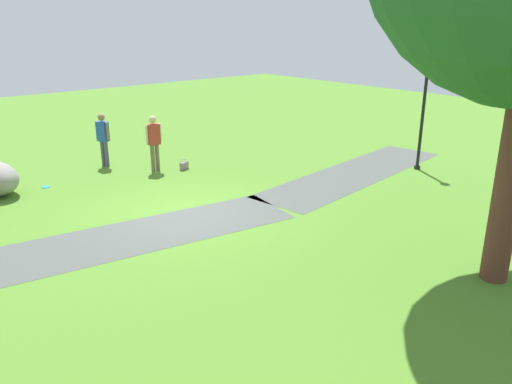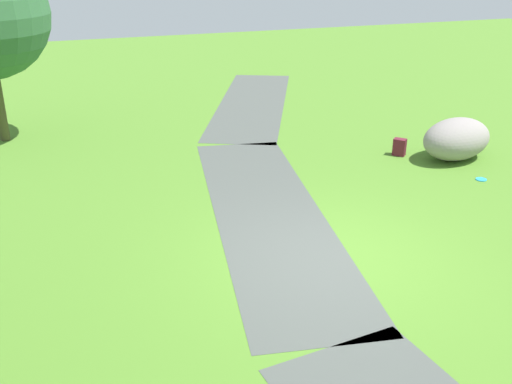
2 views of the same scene
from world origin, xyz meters
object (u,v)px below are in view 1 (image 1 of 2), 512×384
Objects in this scene: lamp_post at (424,101)px; handbag_on_grass at (184,165)px; man_near_boulder at (103,136)px; woman_with_handbag at (154,139)px; frisbee_on_grass at (45,187)px.

handbag_on_grass is (5.80, -4.88, -2.05)m from lamp_post.
lamp_post is 10.30m from man_near_boulder.
handbag_on_grass is at bearing -40.11° from lamp_post.
lamp_post is 2.03× the size of man_near_boulder.
frisbee_on_grass is at bearing -10.81° from woman_with_handbag.
lamp_post is at bearing 148.87° from frisbee_on_grass.
handbag_on_grass is (-0.78, 0.45, -0.90)m from woman_with_handbag.
man_near_boulder reaches higher than handbag_on_grass.
man_near_boulder is 5.04× the size of handbag_on_grass.
lamp_post is 11.73m from frisbee_on_grass.
man_near_boulder is at bearing -42.47° from lamp_post.
man_near_boulder is 2.82m from handbag_on_grass.
woman_with_handbag is 3.50m from frisbee_on_grass.
frisbee_on_grass is at bearing 22.42° from man_near_boulder.
woman_with_handbag reaches higher than man_near_boulder.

